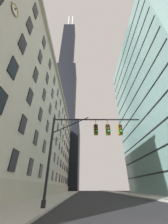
% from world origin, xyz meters
% --- Properties ---
extents(station_building, '(17.34, 74.20, 29.29)m').
position_xyz_m(station_building, '(-19.34, 31.10, 14.63)').
color(station_building, beige).
rests_on(station_building, ground).
extents(dark_skyscraper, '(25.88, 25.88, 185.13)m').
position_xyz_m(dark_skyscraper, '(-19.43, 74.26, 52.10)').
color(dark_skyscraper, black).
rests_on(dark_skyscraper, ground).
extents(glass_office_midrise, '(17.74, 35.47, 47.99)m').
position_xyz_m(glass_office_midrise, '(19.82, 23.87, 24.00)').
color(glass_office_midrise, gray).
rests_on(glass_office_midrise, ground).
extents(traffic_signal_mast, '(8.97, 0.63, 7.72)m').
position_xyz_m(traffic_signal_mast, '(-2.77, 5.53, 5.82)').
color(traffic_signal_mast, black).
rests_on(traffic_signal_mast, sidewalk_left).
extents(street_lamppost, '(2.22, 0.32, 8.29)m').
position_xyz_m(street_lamppost, '(-8.30, 13.86, 5.03)').
color(street_lamppost, '#47474C').
rests_on(street_lamppost, sidewalk_left).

